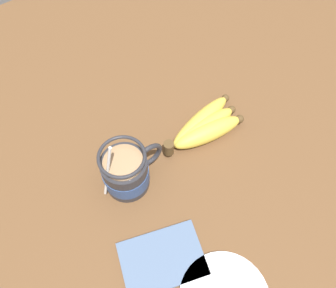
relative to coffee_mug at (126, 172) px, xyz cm
name	(u,v)px	position (x,y,z in cm)	size (l,w,h in cm)	color
table	(173,163)	(9.40, -1.18, -5.46)	(130.57, 130.57, 2.51)	brown
coffee_mug	(126,172)	(0.00, 0.00, 0.00)	(12.68, 8.24, 14.21)	#28282D
banana_bunch	(204,127)	(18.26, 0.22, -2.36)	(18.57, 9.44, 4.16)	#4C381E
napkin	(162,259)	(-3.16, -14.92, -3.90)	(15.70, 13.19, 0.60)	slate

